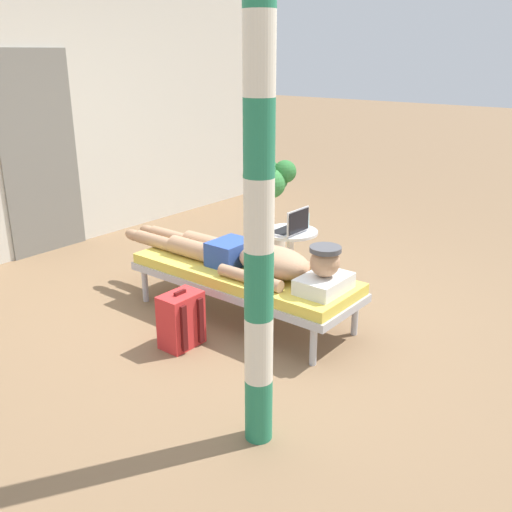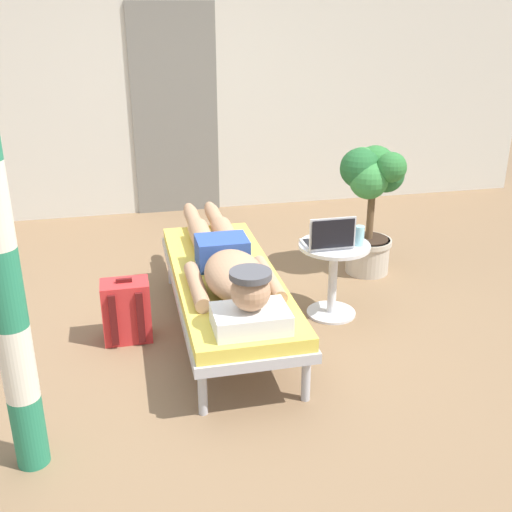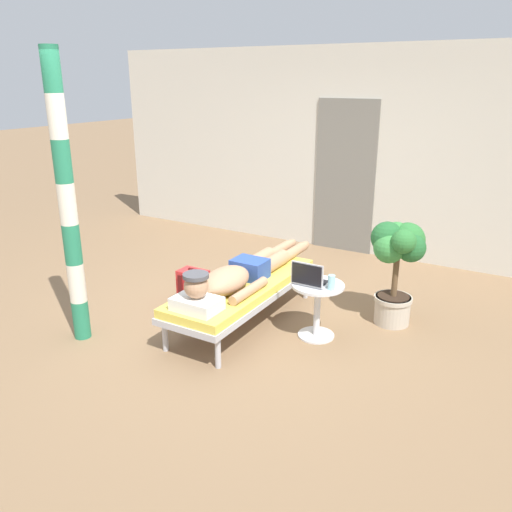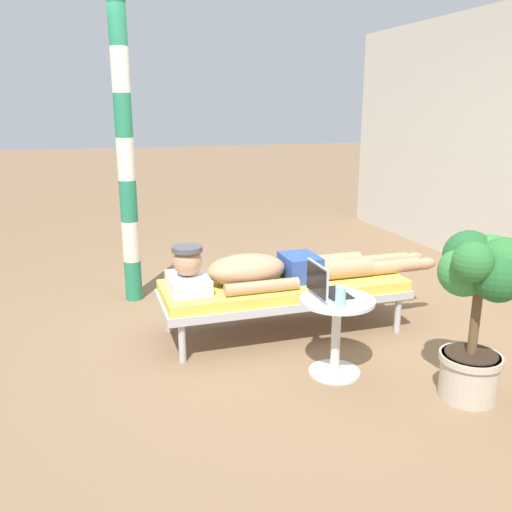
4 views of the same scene
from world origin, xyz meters
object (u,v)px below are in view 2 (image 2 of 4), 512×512
object	(u,v)px
backpack	(127,311)
potted_plant	(371,188)
lounge_chair	(226,284)
drink_glass	(359,236)
person_reclining	(228,263)
side_table	(333,267)
laptop	(329,239)

from	to	relation	value
backpack	potted_plant	distance (m)	2.09
lounge_chair	drink_glass	bearing A→B (deg)	1.67
person_reclining	drink_glass	distance (m)	0.91
side_table	laptop	distance (m)	0.24
laptop	potted_plant	distance (m)	0.92
lounge_chair	person_reclining	bearing A→B (deg)	-90.00
person_reclining	laptop	world-z (taller)	laptop
side_table	drink_glass	xyz separation A→B (m)	(0.15, -0.06, 0.23)
side_table	backpack	bearing A→B (deg)	-178.65
side_table	backpack	xyz separation A→B (m)	(-1.39, -0.03, -0.16)
drink_glass	potted_plant	size ratio (longest dim) A/B	0.13
side_table	laptop	size ratio (longest dim) A/B	1.69
person_reclining	drink_glass	bearing A→B (deg)	5.91
side_table	laptop	xyz separation A→B (m)	(-0.06, -0.05, 0.23)
lounge_chair	side_table	size ratio (longest dim) A/B	3.62
lounge_chair	drink_glass	xyz separation A→B (m)	(0.90, 0.03, 0.24)
drink_glass	backpack	world-z (taller)	drink_glass
lounge_chair	drink_glass	size ratio (longest dim) A/B	14.21
laptop	potted_plant	size ratio (longest dim) A/B	0.31
backpack	person_reclining	bearing A→B (deg)	-10.36
backpack	lounge_chair	bearing A→B (deg)	-4.43
person_reclining	backpack	size ratio (longest dim) A/B	5.12
lounge_chair	potted_plant	world-z (taller)	potted_plant
side_table	drink_glass	size ratio (longest dim) A/B	3.93
laptop	lounge_chair	bearing A→B (deg)	-177.43
lounge_chair	person_reclining	distance (m)	0.19
laptop	drink_glass	xyz separation A→B (m)	(0.21, -0.00, 0.01)
drink_glass	potted_plant	distance (m)	0.81
side_table	drink_glass	distance (m)	0.28
side_table	lounge_chair	bearing A→B (deg)	-173.76
person_reclining	backpack	bearing A→B (deg)	169.64
backpack	laptop	bearing A→B (deg)	-0.79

